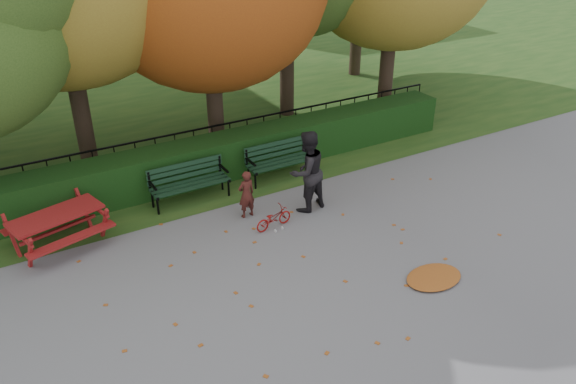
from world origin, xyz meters
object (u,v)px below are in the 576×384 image
picnic_table (57,221)px  adult (307,171)px  child (246,194)px  bicycle (274,218)px  bench_left (188,180)px  bench_right (281,157)px

picnic_table → adult: (5.02, -1.20, 0.35)m
child → bicycle: child is taller
bench_left → adult: size_ratio=0.98×
bench_right → adult: adult is taller
bench_right → adult: bearing=-100.2°
bench_right → picnic_table: size_ratio=0.89×
bench_right → bicycle: size_ratio=2.07×
adult → bicycle: 1.28m
bench_left → adult: 2.72m
bench_left → adult: adult is taller
picnic_table → bicycle: bearing=-35.7°
child → adult: size_ratio=0.59×
bench_right → child: (-1.60, -1.32, 0.02)m
bench_right → child: bearing=-140.4°
bench_left → bicycle: 2.31m
child → adult: (1.29, -0.37, 0.38)m
bench_left → picnic_table: bench_left is taller
picnic_table → bench_left: bearing=-5.0°
bench_right → child: child is taller
picnic_table → bicycle: picnic_table is taller
child → bicycle: size_ratio=1.24×
bench_right → picnic_table: bench_right is taller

